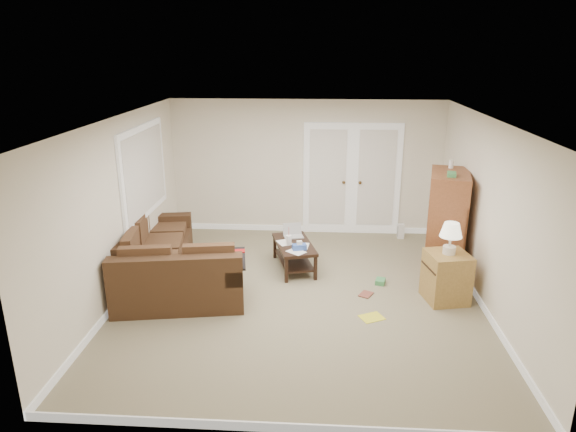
# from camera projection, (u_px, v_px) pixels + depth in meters

# --- Properties ---
(floor) EXTENTS (5.50, 5.50, 0.00)m
(floor) POSITION_uv_depth(u_px,v_px,m) (300.00, 296.00, 7.32)
(floor) COLOR gray
(floor) RESTS_ON ground
(ceiling) EXTENTS (5.00, 5.50, 0.02)m
(ceiling) POSITION_uv_depth(u_px,v_px,m) (301.00, 119.00, 6.54)
(ceiling) COLOR silver
(ceiling) RESTS_ON wall_back
(wall_left) EXTENTS (0.02, 5.50, 2.50)m
(wall_left) POSITION_uv_depth(u_px,v_px,m) (120.00, 209.00, 7.08)
(wall_left) COLOR silver
(wall_left) RESTS_ON floor
(wall_right) EXTENTS (0.02, 5.50, 2.50)m
(wall_right) POSITION_uv_depth(u_px,v_px,m) (489.00, 216.00, 6.78)
(wall_right) COLOR silver
(wall_right) RESTS_ON floor
(wall_back) EXTENTS (5.00, 0.02, 2.50)m
(wall_back) POSITION_uv_depth(u_px,v_px,m) (306.00, 168.00, 9.54)
(wall_back) COLOR silver
(wall_back) RESTS_ON floor
(wall_front) EXTENTS (5.00, 0.02, 2.50)m
(wall_front) POSITION_uv_depth(u_px,v_px,m) (287.00, 312.00, 4.33)
(wall_front) COLOR silver
(wall_front) RESTS_ON floor
(baseboards) EXTENTS (5.00, 5.50, 0.10)m
(baseboards) POSITION_uv_depth(u_px,v_px,m) (300.00, 293.00, 7.31)
(baseboards) COLOR white
(baseboards) RESTS_ON floor
(french_doors) EXTENTS (1.80, 0.05, 2.13)m
(french_doors) POSITION_uv_depth(u_px,v_px,m) (352.00, 180.00, 9.52)
(french_doors) COLOR white
(french_doors) RESTS_ON floor
(window_left) EXTENTS (0.05, 1.92, 1.42)m
(window_left) POSITION_uv_depth(u_px,v_px,m) (144.00, 171.00, 7.94)
(window_left) COLOR white
(window_left) RESTS_ON wall_left
(sectional_sofa) EXTENTS (2.18, 2.77, 0.82)m
(sectional_sofa) POSITION_uv_depth(u_px,v_px,m) (166.00, 264.00, 7.58)
(sectional_sofa) COLOR #432B19
(sectional_sofa) RESTS_ON floor
(coffee_table) EXTENTS (0.79, 1.16, 0.72)m
(coffee_table) POSITION_uv_depth(u_px,v_px,m) (294.00, 254.00, 8.19)
(coffee_table) COLOR black
(coffee_table) RESTS_ON floor
(tv_armoire) EXTENTS (0.75, 1.10, 1.73)m
(tv_armoire) POSITION_uv_depth(u_px,v_px,m) (446.00, 223.00, 7.85)
(tv_armoire) COLOR brown
(tv_armoire) RESTS_ON floor
(side_cabinet) EXTENTS (0.64, 0.64, 1.14)m
(side_cabinet) POSITION_uv_depth(u_px,v_px,m) (447.00, 273.00, 7.08)
(side_cabinet) COLOR olive
(side_cabinet) RESTS_ON floor
(space_heater) EXTENTS (0.12, 0.11, 0.28)m
(space_heater) POSITION_uv_depth(u_px,v_px,m) (401.00, 231.00, 9.50)
(space_heater) COLOR white
(space_heater) RESTS_ON floor
(floor_magazine) EXTENTS (0.37, 0.34, 0.01)m
(floor_magazine) POSITION_uv_depth(u_px,v_px,m) (372.00, 317.00, 6.73)
(floor_magazine) COLOR yellow
(floor_magazine) RESTS_ON floor
(floor_greenbox) EXTENTS (0.17, 0.21, 0.07)m
(floor_greenbox) POSITION_uv_depth(u_px,v_px,m) (380.00, 281.00, 7.69)
(floor_greenbox) COLOR #408D4D
(floor_greenbox) RESTS_ON floor
(floor_book) EXTENTS (0.24, 0.27, 0.02)m
(floor_book) POSITION_uv_depth(u_px,v_px,m) (361.00, 293.00, 7.39)
(floor_book) COLOR brown
(floor_book) RESTS_ON floor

